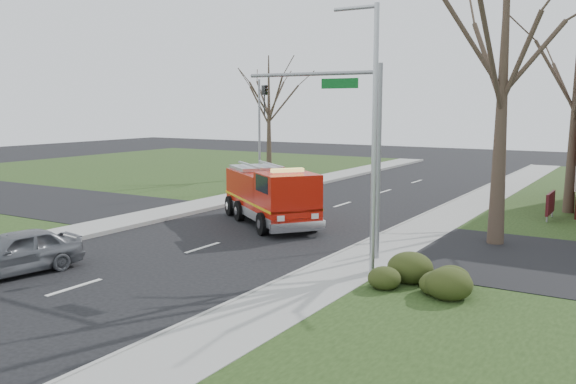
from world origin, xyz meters
The scene contains 12 objects.
ground centered at (0.00, 0.00, 0.00)m, with size 120.00×120.00×0.00m, color black.
sidewalk_right centered at (6.20, 0.00, 0.07)m, with size 2.40×80.00×0.15m, color gray.
sidewalk_left centered at (-6.20, 0.00, 0.07)m, with size 2.40×80.00×0.15m, color gray.
health_center_sign centered at (10.50, 12.50, 0.88)m, with size 0.12×2.00×1.40m.
hedge_corner centered at (9.00, -1.00, 0.58)m, with size 2.80×2.00×0.90m, color #2A3714.
bare_tree_near centered at (9.50, 6.00, 7.41)m, with size 6.00×6.00×12.00m.
bare_tree_left centered at (-10.00, 20.00, 5.56)m, with size 4.50×4.50×9.00m.
traffic_signal_mast centered at (5.21, 1.50, 4.71)m, with size 5.29×0.18×6.80m.
streetlight_pole centered at (7.14, -0.50, 4.55)m, with size 1.48×0.16×8.40m.
utility_pole_far centered at (-6.80, 14.00, 3.50)m, with size 0.14×0.14×7.00m, color gray.
fire_engine centered at (-0.40, 5.40, 1.25)m, with size 6.85×6.04×2.77m.
parked_car_maroon centered at (-2.80, -5.99, 0.72)m, with size 1.71×4.24×1.44m, color slate.
Camera 1 is at (14.60, -17.71, 5.39)m, focal length 38.00 mm.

